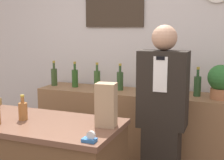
{
  "coord_description": "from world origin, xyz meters",
  "views": [
    {
      "loc": [
        1.1,
        -1.48,
        1.63
      ],
      "look_at": [
        0.1,
        1.09,
        1.17
      ],
      "focal_mm": 50.0,
      "sensor_mm": 36.0,
      "label": 1
    }
  ],
  "objects": [
    {
      "name": "back_shelf",
      "position": [
        0.16,
        1.7,
        0.47
      ],
      "size": [
        2.25,
        0.48,
        0.95
      ],
      "color": "#8E6642",
      "rests_on": "ground_plane"
    },
    {
      "name": "shelf_bottle_6",
      "position": [
        0.78,
        1.71,
        1.06
      ],
      "size": [
        0.07,
        0.07,
        0.3
      ],
      "color": "#2A4E29",
      "rests_on": "back_shelf"
    },
    {
      "name": "shelf_bottle_3",
      "position": [
        -0.05,
        1.72,
        1.06
      ],
      "size": [
        0.07,
        0.07,
        0.3
      ],
      "color": "#2E4D27",
      "rests_on": "back_shelf"
    },
    {
      "name": "shelf_bottle_2",
      "position": [
        -0.33,
        1.72,
        1.06
      ],
      "size": [
        0.07,
        0.07,
        0.3
      ],
      "color": "#345827",
      "rests_on": "back_shelf"
    },
    {
      "name": "paper_bag",
      "position": [
        0.26,
        0.55,
        1.08
      ],
      "size": [
        0.15,
        0.13,
        0.32
      ],
      "color": "tan",
      "rests_on": "display_counter"
    },
    {
      "name": "shopkeeper",
      "position": [
        0.55,
        1.16,
        0.83
      ],
      "size": [
        0.42,
        0.26,
        1.66
      ],
      "color": "black",
      "rests_on": "ground_plane"
    },
    {
      "name": "shelf_bottle_0",
      "position": [
        -0.88,
        1.7,
        1.06
      ],
      "size": [
        0.07,
        0.07,
        0.3
      ],
      "color": "#354B25",
      "rests_on": "back_shelf"
    },
    {
      "name": "tape_dispenser",
      "position": [
        0.29,
        0.22,
        0.94
      ],
      "size": [
        0.09,
        0.06,
        0.07
      ],
      "color": "#2D66A8",
      "rests_on": "display_counter"
    },
    {
      "name": "shelf_bottle_1",
      "position": [
        -0.6,
        1.7,
        1.06
      ],
      "size": [
        0.07,
        0.07,
        0.3
      ],
      "color": "#28511F",
      "rests_on": "back_shelf"
    },
    {
      "name": "potted_plant",
      "position": [
        1.0,
        1.66,
        1.13
      ],
      "size": [
        0.25,
        0.25,
        0.33
      ],
      "color": "#B27047",
      "rests_on": "back_shelf"
    },
    {
      "name": "shelf_bottle_4",
      "position": [
        0.23,
        1.7,
        1.06
      ],
      "size": [
        0.07,
        0.07,
        0.3
      ],
      "color": "#285528",
      "rests_on": "back_shelf"
    },
    {
      "name": "counter_bottle_4",
      "position": [
        -0.4,
        0.47,
        0.99
      ],
      "size": [
        0.07,
        0.07,
        0.2
      ],
      "color": "#9A6130",
      "rests_on": "display_counter"
    },
    {
      "name": "back_wall",
      "position": [
        0.0,
        2.0,
        1.36
      ],
      "size": [
        5.2,
        0.09,
        2.7
      ],
      "color": "silver",
      "rests_on": "ground_plane"
    },
    {
      "name": "shelf_bottle_5",
      "position": [
        0.5,
        1.72,
        1.06
      ],
      "size": [
        0.07,
        0.07,
        0.3
      ],
      "color": "#345326",
      "rests_on": "back_shelf"
    }
  ]
}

